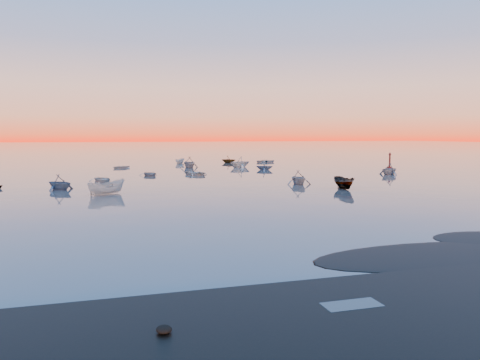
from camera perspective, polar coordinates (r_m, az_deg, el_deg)
name	(u,v)px	position (r m, az deg, el deg)	size (l,w,h in m)	color
ground	(157,159)	(121.22, -10.03, 2.58)	(600.00, 600.00, 0.00)	#645954
mud_lobes	(395,258)	(24.37, 18.33, -9.07)	(140.00, 6.00, 0.07)	black
moored_fleet	(191,173)	(74.80, -5.95, 0.86)	(124.00, 58.00, 1.20)	silver
boat_near_left	(102,181)	(63.30, -16.43, -0.17)	(3.83, 1.60, 0.96)	silver
boat_near_center	(107,194)	(49.55, -15.95, -1.69)	(4.18, 1.77, 1.45)	silver
channel_marker	(390,161)	(90.14, 17.79, 2.17)	(0.84, 0.84, 2.99)	#410F0D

